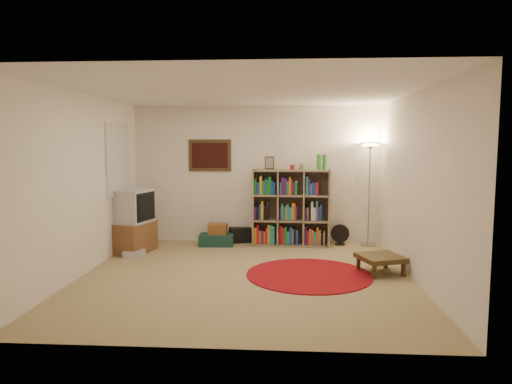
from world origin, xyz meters
TOP-DOWN VIEW (x-y plane):
  - room at (-0.05, 0.05)m, footprint 4.54×4.54m
  - bookshelf at (0.62, 1.97)m, footprint 1.37×0.43m
  - floor_lamp at (2.02, 2.05)m, footprint 0.43×0.43m
  - floor_fan at (1.52, 2.04)m, footprint 0.33×0.20m
  - tv_stand at (-2.00, 1.28)m, footprint 0.68×0.83m
  - dvd_box at (-1.89, 0.97)m, footprint 0.32×0.27m
  - suitcase at (-0.69, 1.88)m, footprint 0.62×0.42m
  - wicker_basket at (-0.67, 1.92)m, footprint 0.33×0.24m
  - duffel_bag at (-0.30, 2.22)m, footprint 0.46×0.42m
  - paper_towel at (0.09, 1.99)m, footprint 0.13×0.13m
  - red_rug at (0.87, 0.10)m, footprint 1.74×1.74m
  - side_table at (1.87, 0.25)m, footprint 0.71×0.71m

SIDE VIEW (x-z plane):
  - red_rug at x=0.87m, z-range 0.00..0.02m
  - dvd_box at x=-1.89m, z-range 0.00..0.10m
  - suitcase at x=-0.69m, z-range 0.00..0.20m
  - paper_towel at x=0.09m, z-range 0.00..0.22m
  - duffel_bag at x=-0.30m, z-range 0.00..0.27m
  - floor_fan at x=1.52m, z-range 0.00..0.37m
  - side_table at x=1.87m, z-range 0.09..0.34m
  - wicker_basket at x=-0.67m, z-range 0.20..0.38m
  - tv_stand at x=-2.00m, z-range -0.02..1.04m
  - bookshelf at x=0.62m, z-range -0.16..1.47m
  - room at x=-0.05m, z-range -0.01..2.53m
  - floor_lamp at x=2.02m, z-range 0.61..2.45m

